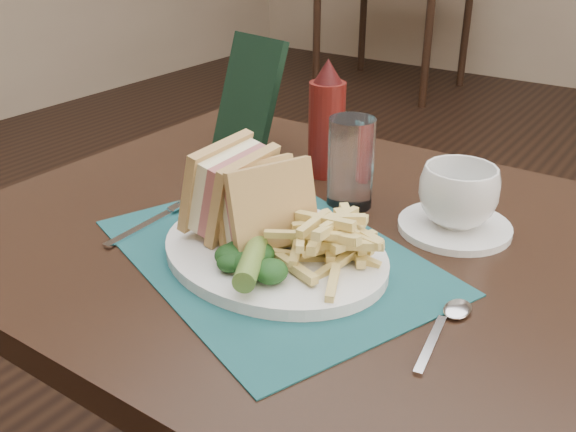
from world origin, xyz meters
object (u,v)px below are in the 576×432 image
(sandwich_half_a, at_px, (216,184))
(ketchup_bottle, at_px, (327,119))
(table_main, at_px, (302,432))
(table_bg_left, at_px, (392,31))
(coffee_cup, at_px, (458,196))
(check_presenter, at_px, (249,97))
(saucer, at_px, (454,227))
(drinking_glass, at_px, (351,163))
(sandwich_half_b, at_px, (257,197))
(plate, at_px, (274,252))
(placemat, at_px, (271,255))

(sandwich_half_a, relative_size, ketchup_bottle, 0.63)
(table_main, relative_size, table_bg_left, 1.00)
(table_main, xyz_separation_m, coffee_cup, (0.17, 0.10, 0.43))
(check_presenter, bearing_deg, sandwich_half_a, -47.73)
(table_main, bearing_deg, sandwich_half_a, -130.44)
(sandwich_half_a, xyz_separation_m, check_presenter, (-0.16, 0.28, 0.02))
(table_main, bearing_deg, check_presenter, 141.84)
(coffee_cup, bearing_deg, saucer, 0.00)
(ketchup_bottle, height_order, check_presenter, check_presenter)
(ketchup_bottle, xyz_separation_m, check_presenter, (-0.16, 0.01, 0.01))
(coffee_cup, bearing_deg, table_bg_left, 117.36)
(saucer, bearing_deg, drinking_glass, -176.01)
(ketchup_bottle, bearing_deg, sandwich_half_b, -77.00)
(coffee_cup, bearing_deg, sandwich_half_b, -134.36)
(table_main, distance_m, table_bg_left, 3.64)
(table_bg_left, bearing_deg, sandwich_half_b, -66.54)
(sandwich_half_b, relative_size, ketchup_bottle, 0.59)
(table_main, height_order, saucer, saucer)
(plate, xyz_separation_m, coffee_cup, (0.15, 0.20, 0.04))
(plate, distance_m, drinking_glass, 0.20)
(plate, bearing_deg, check_presenter, 141.53)
(table_main, xyz_separation_m, sandwich_half_a, (-0.08, -0.09, 0.45))
(drinking_glass, bearing_deg, placemat, -91.37)
(saucer, bearing_deg, coffee_cup, 0.00)
(table_main, distance_m, coffee_cup, 0.47)
(table_bg_left, relative_size, plate, 3.00)
(table_bg_left, bearing_deg, coffee_cup, -62.64)
(check_presenter, bearing_deg, saucer, 0.45)
(sandwich_half_a, distance_m, saucer, 0.32)
(plate, bearing_deg, drinking_glass, 100.16)
(table_bg_left, distance_m, saucer, 3.64)
(table_main, distance_m, check_presenter, 0.56)
(sandwich_half_b, distance_m, saucer, 0.27)
(sandwich_half_b, height_order, ketchup_bottle, ketchup_bottle)
(sandwich_half_a, bearing_deg, check_presenter, 117.91)
(sandwich_half_b, xyz_separation_m, coffee_cup, (0.19, 0.19, -0.02))
(sandwich_half_b, bearing_deg, ketchup_bottle, 127.82)
(table_bg_left, bearing_deg, placemat, -66.22)
(placemat, height_order, check_presenter, check_presenter)
(table_bg_left, xyz_separation_m, saucer, (1.66, -3.21, 0.38))
(table_bg_left, distance_m, sandwich_half_a, 3.71)
(drinking_glass, bearing_deg, table_main, -99.85)
(table_main, relative_size, coffee_cup, 8.74)
(table_bg_left, relative_size, drinking_glass, 6.92)
(sandwich_half_b, bearing_deg, sandwich_half_a, -152.31)
(drinking_glass, bearing_deg, plate, -89.11)
(placemat, xyz_separation_m, saucer, (0.16, 0.20, 0.00))
(coffee_cup, xyz_separation_m, ketchup_bottle, (-0.25, 0.07, 0.04))
(ketchup_bottle, relative_size, check_presenter, 0.92)
(sandwich_half_b, bearing_deg, drinking_glass, 105.35)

